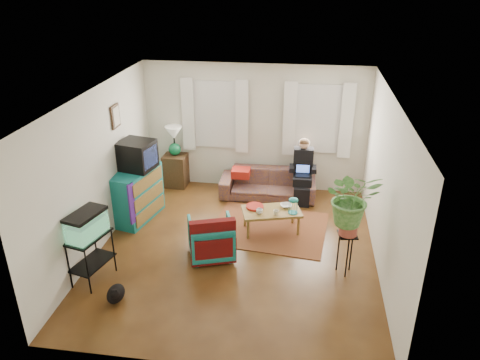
% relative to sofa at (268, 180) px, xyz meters
% --- Properties ---
extents(floor, '(4.50, 5.00, 0.01)m').
position_rel_sofa_xyz_m(floor, '(-0.33, -2.05, -0.37)').
color(floor, '#4F2B14').
rests_on(floor, ground).
extents(ceiling, '(4.50, 5.00, 0.01)m').
position_rel_sofa_xyz_m(ceiling, '(-0.33, -2.05, 2.23)').
color(ceiling, white).
rests_on(ceiling, wall_back).
extents(wall_back, '(4.50, 0.01, 2.60)m').
position_rel_sofa_xyz_m(wall_back, '(-0.33, 0.45, 0.93)').
color(wall_back, silver).
rests_on(wall_back, floor).
extents(wall_front, '(4.50, 0.01, 2.60)m').
position_rel_sofa_xyz_m(wall_front, '(-0.33, -4.55, 0.93)').
color(wall_front, silver).
rests_on(wall_front, floor).
extents(wall_left, '(0.01, 5.00, 2.60)m').
position_rel_sofa_xyz_m(wall_left, '(-2.58, -2.05, 0.93)').
color(wall_left, silver).
rests_on(wall_left, floor).
extents(wall_right, '(0.01, 5.00, 2.60)m').
position_rel_sofa_xyz_m(wall_right, '(1.92, -2.05, 0.93)').
color(wall_right, silver).
rests_on(wall_right, floor).
extents(window_left, '(1.08, 0.04, 1.38)m').
position_rel_sofa_xyz_m(window_left, '(-1.13, 0.43, 1.18)').
color(window_left, white).
rests_on(window_left, wall_back).
extents(window_right, '(1.08, 0.04, 1.38)m').
position_rel_sofa_xyz_m(window_right, '(0.92, 0.43, 1.18)').
color(window_right, white).
rests_on(window_right, wall_back).
extents(curtains_left, '(1.36, 0.06, 1.50)m').
position_rel_sofa_xyz_m(curtains_left, '(-1.13, 0.35, 1.18)').
color(curtains_left, white).
rests_on(curtains_left, wall_back).
extents(curtains_right, '(1.36, 0.06, 1.50)m').
position_rel_sofa_xyz_m(curtains_right, '(0.92, 0.35, 1.18)').
color(curtains_right, white).
rests_on(curtains_right, wall_back).
extents(picture_frame, '(0.04, 0.32, 0.40)m').
position_rel_sofa_xyz_m(picture_frame, '(-2.55, -1.20, 1.58)').
color(picture_frame, '#3D2616').
rests_on(picture_frame, wall_left).
extents(area_rug, '(2.17, 1.81, 0.01)m').
position_rel_sofa_xyz_m(area_rug, '(0.14, -1.28, -0.36)').
color(area_rug, brown).
rests_on(area_rug, floor).
extents(sofa, '(1.91, 0.79, 0.74)m').
position_rel_sofa_xyz_m(sofa, '(0.00, 0.00, 0.00)').
color(sofa, brown).
rests_on(sofa, floor).
extents(seated_person, '(0.49, 0.59, 1.13)m').
position_rel_sofa_xyz_m(seated_person, '(0.68, 0.01, 0.19)').
color(seated_person, black).
rests_on(seated_person, sofa).
extents(side_table, '(0.49, 0.49, 0.69)m').
position_rel_sofa_xyz_m(side_table, '(-1.98, 0.27, -0.03)').
color(side_table, '#3A2215').
rests_on(side_table, floor).
extents(table_lamp, '(0.37, 0.37, 0.63)m').
position_rel_sofa_xyz_m(table_lamp, '(-1.98, 0.27, 0.61)').
color(table_lamp, white).
rests_on(table_lamp, side_table).
extents(dresser, '(0.77, 1.17, 0.97)m').
position_rel_sofa_xyz_m(dresser, '(-2.32, -1.23, 0.11)').
color(dresser, '#11616A').
rests_on(dresser, floor).
extents(crt_tv, '(0.70, 0.66, 0.52)m').
position_rel_sofa_xyz_m(crt_tv, '(-2.27, -1.13, 0.85)').
color(crt_tv, black).
rests_on(crt_tv, dresser).
extents(aquarium_stand, '(0.54, 0.75, 0.75)m').
position_rel_sofa_xyz_m(aquarium_stand, '(-2.33, -3.13, 0.01)').
color(aquarium_stand, black).
rests_on(aquarium_stand, floor).
extents(aquarium, '(0.48, 0.68, 0.40)m').
position_rel_sofa_xyz_m(aquarium, '(-2.33, -3.13, 0.58)').
color(aquarium, '#7FD899').
rests_on(aquarium, aquarium_stand).
extents(black_cat, '(0.34, 0.41, 0.30)m').
position_rel_sofa_xyz_m(black_cat, '(-1.82, -3.57, -0.22)').
color(black_cat, black).
rests_on(black_cat, floor).
extents(armchair, '(0.86, 0.83, 0.71)m').
position_rel_sofa_xyz_m(armchair, '(-0.71, -2.26, -0.02)').
color(armchair, '#125B6F').
rests_on(armchair, floor).
extents(serape_throw, '(0.72, 0.38, 0.58)m').
position_rel_sofa_xyz_m(serape_throw, '(-0.62, -2.52, 0.13)').
color(serape_throw, '#9E0A0A').
rests_on(serape_throw, armchair).
extents(coffee_table, '(1.12, 0.80, 0.42)m').
position_rel_sofa_xyz_m(coffee_table, '(0.18, -1.36, -0.16)').
color(coffee_table, brown).
rests_on(coffee_table, floor).
extents(cup_a, '(0.14, 0.14, 0.09)m').
position_rel_sofa_xyz_m(cup_a, '(-0.01, -1.51, 0.09)').
color(cup_a, white).
rests_on(cup_a, coffee_table).
extents(cup_b, '(0.11, 0.11, 0.09)m').
position_rel_sofa_xyz_m(cup_b, '(0.27, -1.51, 0.09)').
color(cup_b, beige).
rests_on(cup_b, coffee_table).
extents(bowl, '(0.24, 0.24, 0.05)m').
position_rel_sofa_xyz_m(bowl, '(0.43, -1.20, 0.07)').
color(bowl, white).
rests_on(bowl, coffee_table).
extents(snack_tray, '(0.38, 0.38, 0.04)m').
position_rel_sofa_xyz_m(snack_tray, '(-0.12, -1.30, 0.06)').
color(snack_tray, '#B21414').
rests_on(snack_tray, coffee_table).
extents(birdcage, '(0.20, 0.20, 0.29)m').
position_rel_sofa_xyz_m(birdcage, '(0.56, -1.40, 0.19)').
color(birdcage, '#115B6B').
rests_on(birdcage, coffee_table).
extents(plant_stand, '(0.33, 0.33, 0.68)m').
position_rel_sofa_xyz_m(plant_stand, '(1.40, -2.42, -0.03)').
color(plant_stand, black).
rests_on(plant_stand, floor).
extents(potted_plant, '(0.87, 0.79, 0.87)m').
position_rel_sofa_xyz_m(potted_plant, '(1.40, -2.42, 0.78)').
color(potted_plant, '#599947').
rests_on(potted_plant, plant_stand).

